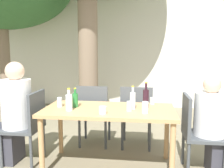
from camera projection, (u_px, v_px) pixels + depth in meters
ground_plane at (109, 166)px, 3.04m from camera, size 30.00×30.00×0.00m
cafe_building_wall at (127, 49)px, 6.02m from camera, size 10.00×0.08×2.80m
dining_table_front at (109, 115)px, 2.95m from camera, size 1.54×0.77×0.73m
patio_chair_0 at (29, 123)px, 3.09m from camera, size 0.44×0.44×0.91m
patio_chair_1 at (196, 129)px, 2.84m from camera, size 0.44×0.44×0.91m
patio_chair_2 at (94, 112)px, 3.61m from camera, size 0.44×0.44×0.91m
patio_chair_3 at (136, 113)px, 3.54m from camera, size 0.44×0.44×0.91m
person_seated_0 at (11, 117)px, 3.11m from camera, size 0.58×0.36×1.27m
person_seated_1 at (218, 131)px, 2.82m from camera, size 0.58×0.36×1.13m
water_bottle_0 at (69, 102)px, 2.84m from camera, size 0.08×0.08×0.26m
water_bottle_1 at (133, 100)px, 2.91m from camera, size 0.07×0.07×0.27m
green_bottle_2 at (75, 100)px, 3.00m from camera, size 0.07×0.07×0.24m
wine_bottle_3 at (146, 98)px, 2.94m from camera, size 0.07×0.07×0.31m
drinking_glass_0 at (129, 106)px, 2.83m from camera, size 0.06×0.06×0.11m
drinking_glass_1 at (145, 107)px, 2.73m from camera, size 0.07×0.07×0.13m
drinking_glass_2 at (60, 102)px, 3.03m from camera, size 0.06×0.06×0.11m
drinking_glass_3 at (103, 110)px, 2.70m from camera, size 0.08×0.08×0.08m
drinking_glass_4 at (152, 101)px, 3.17m from camera, size 0.06×0.06×0.08m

